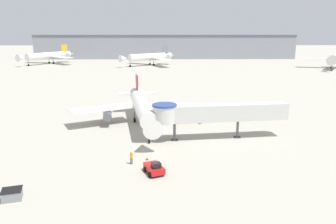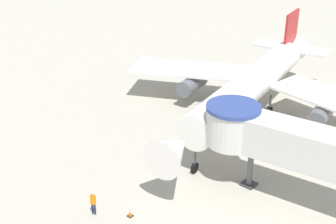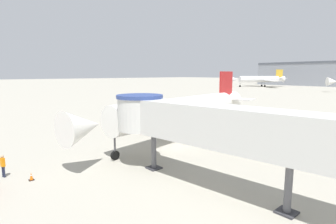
{
  "view_description": "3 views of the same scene",
  "coord_description": "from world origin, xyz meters",
  "px_view_note": "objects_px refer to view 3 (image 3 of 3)",
  "views": [
    {
      "loc": [
        2.12,
        -58.91,
        17.91
      ],
      "look_at": [
        2.96,
        -2.65,
        4.11
      ],
      "focal_mm": 35.0,
      "sensor_mm": 36.0,
      "label": 1
    },
    {
      "loc": [
        18.93,
        -33.03,
        20.76
      ],
      "look_at": [
        -5.71,
        -4.36,
        2.58
      ],
      "focal_mm": 50.0,
      "sensor_mm": 36.0,
      "label": 2
    },
    {
      "loc": [
        21.22,
        -19.53,
        8.18
      ],
      "look_at": [
        -6.03,
        4.35,
        2.84
      ],
      "focal_mm": 28.0,
      "sensor_mm": 36.0,
      "label": 3
    }
  ],
  "objects_px": {
    "main_airplane": "(185,110)",
    "ground_crew_marshaller": "(3,164)",
    "jet_bridge": "(220,126)",
    "background_jet_gold_tail": "(260,79)",
    "traffic_cone_starboard_wing": "(270,155)",
    "traffic_cone_near_nose": "(31,177)"
  },
  "relations": [
    {
      "from": "main_airplane",
      "to": "ground_crew_marshaller",
      "type": "bearing_deg",
      "value": -100.1
    },
    {
      "from": "ground_crew_marshaller",
      "to": "jet_bridge",
      "type": "bearing_deg",
      "value": 19.24
    },
    {
      "from": "jet_bridge",
      "to": "background_jet_gold_tail",
      "type": "bearing_deg",
      "value": 111.68
    },
    {
      "from": "main_airplane",
      "to": "traffic_cone_starboard_wing",
      "type": "bearing_deg",
      "value": -7.78
    },
    {
      "from": "jet_bridge",
      "to": "main_airplane",
      "type": "bearing_deg",
      "value": 137.11
    },
    {
      "from": "traffic_cone_starboard_wing",
      "to": "background_jet_gold_tail",
      "type": "height_order",
      "value": "background_jet_gold_tail"
    },
    {
      "from": "main_airplane",
      "to": "ground_crew_marshaller",
      "type": "relative_size",
      "value": 16.31
    },
    {
      "from": "main_airplane",
      "to": "traffic_cone_near_nose",
      "type": "xyz_separation_m",
      "value": [
        1.81,
        -18.5,
        -3.33
      ]
    },
    {
      "from": "ground_crew_marshaller",
      "to": "main_airplane",
      "type": "bearing_deg",
      "value": 67.64
    },
    {
      "from": "traffic_cone_near_nose",
      "to": "ground_crew_marshaller",
      "type": "distance_m",
      "value": 2.68
    },
    {
      "from": "main_airplane",
      "to": "jet_bridge",
      "type": "bearing_deg",
      "value": -45.23
    },
    {
      "from": "traffic_cone_starboard_wing",
      "to": "background_jet_gold_tail",
      "type": "relative_size",
      "value": 0.02
    },
    {
      "from": "jet_bridge",
      "to": "ground_crew_marshaller",
      "type": "distance_m",
      "value": 17.18
    },
    {
      "from": "traffic_cone_near_nose",
      "to": "jet_bridge",
      "type": "bearing_deg",
      "value": 41.76
    },
    {
      "from": "background_jet_gold_tail",
      "to": "traffic_cone_starboard_wing",
      "type": "bearing_deg",
      "value": -30.34
    },
    {
      "from": "traffic_cone_starboard_wing",
      "to": "traffic_cone_near_nose",
      "type": "bearing_deg",
      "value": -117.11
    },
    {
      "from": "jet_bridge",
      "to": "traffic_cone_near_nose",
      "type": "bearing_deg",
      "value": -145.18
    },
    {
      "from": "jet_bridge",
      "to": "background_jet_gold_tail",
      "type": "relative_size",
      "value": 0.69
    },
    {
      "from": "main_airplane",
      "to": "traffic_cone_starboard_wing",
      "type": "height_order",
      "value": "main_airplane"
    },
    {
      "from": "jet_bridge",
      "to": "ground_crew_marshaller",
      "type": "height_order",
      "value": "jet_bridge"
    },
    {
      "from": "main_airplane",
      "to": "traffic_cone_near_nose",
      "type": "height_order",
      "value": "main_airplane"
    },
    {
      "from": "ground_crew_marshaller",
      "to": "background_jet_gold_tail",
      "type": "height_order",
      "value": "background_jet_gold_tail"
    }
  ]
}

